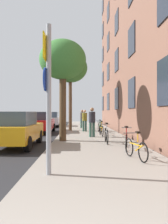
# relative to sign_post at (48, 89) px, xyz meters

# --- Properties ---
(ground_plane) EXTENTS (41.80, 41.80, 0.00)m
(ground_plane) POSITION_rel_sign_post_xyz_m (-1.96, 10.51, -2.16)
(ground_plane) COLOR #332D28
(road_asphalt) EXTENTS (7.00, 38.00, 0.01)m
(road_asphalt) POSITION_rel_sign_post_xyz_m (-4.06, 10.51, -2.15)
(road_asphalt) COLOR #232326
(road_asphalt) RESTS_ON ground
(sidewalk) EXTENTS (4.20, 38.00, 0.12)m
(sidewalk) POSITION_rel_sign_post_xyz_m (1.54, 10.51, -2.10)
(sidewalk) COLOR gray
(sidewalk) RESTS_ON ground
(building_facade) EXTENTS (0.56, 27.00, 16.59)m
(building_facade) POSITION_rel_sign_post_xyz_m (4.13, 10.01, 6.15)
(building_facade) COLOR brown
(building_facade) RESTS_ON ground
(sign_post) EXTENTS (0.16, 0.60, 3.58)m
(sign_post) POSITION_rel_sign_post_xyz_m (0.00, 0.00, 0.00)
(sign_post) COLOR gray
(sign_post) RESTS_ON sidewalk
(traffic_light) EXTENTS (0.43, 0.24, 3.64)m
(traffic_light) POSITION_rel_sign_post_xyz_m (-0.22, 21.43, 0.46)
(traffic_light) COLOR black
(traffic_light) RESTS_ON sidewalk
(tree_near) EXTENTS (2.43, 2.43, 5.26)m
(tree_near) POSITION_rel_sign_post_xyz_m (-0.08, 6.16, 2.10)
(tree_near) COLOR #4C3823
(tree_near) RESTS_ON sidewalk
(tree_far) EXTENTS (2.78, 2.78, 6.27)m
(tree_far) POSITION_rel_sign_post_xyz_m (0.07, 12.46, 3.00)
(tree_far) COLOR brown
(tree_far) RESTS_ON sidewalk
(bicycle_0) EXTENTS (0.48, 1.55, 0.89)m
(bicycle_0) POSITION_rel_sign_post_xyz_m (2.54, 1.60, -1.69)
(bicycle_0) COLOR black
(bicycle_0) RESTS_ON sidewalk
(bicycle_1) EXTENTS (0.55, 1.66, 0.94)m
(bicycle_1) POSITION_rel_sign_post_xyz_m (2.66, 3.49, -1.67)
(bicycle_1) COLOR black
(bicycle_1) RESTS_ON sidewalk
(bicycle_2) EXTENTS (0.42, 1.77, 0.99)m
(bicycle_2) POSITION_rel_sign_post_xyz_m (2.08, 5.24, -1.65)
(bicycle_2) COLOR black
(bicycle_2) RESTS_ON sidewalk
(bicycle_3) EXTENTS (0.42, 1.66, 0.94)m
(bicycle_3) POSITION_rel_sign_post_xyz_m (2.18, 8.51, -1.67)
(bicycle_3) COLOR black
(bicycle_3) RESTS_ON sidewalk
(bicycle_4) EXTENTS (0.42, 1.71, 0.95)m
(bicycle_4) POSITION_rel_sign_post_xyz_m (2.28, 10.60, -1.67)
(bicycle_4) COLOR black
(bicycle_4) RESTS_ON sidewalk
(bicycle_5) EXTENTS (0.42, 1.78, 0.99)m
(bicycle_5) POSITION_rel_sign_post_xyz_m (1.93, 12.43, -1.65)
(bicycle_5) COLOR black
(bicycle_5) RESTS_ON sidewalk
(pedestrian_0) EXTENTS (0.44, 0.44, 1.77)m
(pedestrian_0) POSITION_rel_sign_post_xyz_m (1.55, 7.82, -1.03)
(pedestrian_0) COLOR #33594C
(pedestrian_0) RESTS_ON sidewalk
(pedestrian_1) EXTENTS (0.50, 0.50, 1.67)m
(pedestrian_1) POSITION_rel_sign_post_xyz_m (1.22, 11.61, -1.08)
(pedestrian_1) COLOR #33594C
(pedestrian_1) RESTS_ON sidewalk
(pedestrian_2) EXTENTS (0.54, 0.54, 1.71)m
(pedestrian_2) POSITION_rel_sign_post_xyz_m (1.08, 15.07, -1.06)
(pedestrian_2) COLOR #33594C
(pedestrian_2) RESTS_ON sidewalk
(car_0) EXTENTS (1.84, 4.02, 1.62)m
(car_0) POSITION_rel_sign_post_xyz_m (-2.12, 4.83, -1.32)
(car_0) COLOR orange
(car_0) RESTS_ON road_asphalt
(car_1) EXTENTS (1.87, 4.25, 1.62)m
(car_1) POSITION_rel_sign_post_xyz_m (-2.11, 11.54, -1.32)
(car_1) COLOR red
(car_1) RESTS_ON road_asphalt
(car_2) EXTENTS (2.05, 4.43, 1.62)m
(car_2) POSITION_rel_sign_post_xyz_m (-2.31, 18.58, -1.31)
(car_2) COLOR silver
(car_2) RESTS_ON road_asphalt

